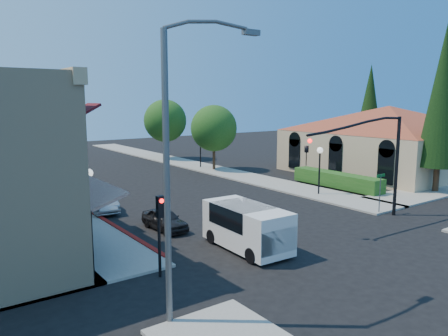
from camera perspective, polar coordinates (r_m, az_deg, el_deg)
ground at (r=21.74m, az=12.97°, el=-10.06°), size 120.00×120.00×0.00m
sidewalk_left at (r=41.54m, az=-25.90°, el=-1.57°), size 3.50×50.00×0.12m
sidewalk_right at (r=47.68m, az=-4.79°, el=0.55°), size 3.50×50.00×0.12m
curb_red_strip at (r=24.13m, az=-13.27°, el=-8.15°), size 0.25×10.00×0.06m
mission_building at (r=45.23m, az=20.57°, el=4.26°), size 30.12×30.12×6.40m
hedge at (r=36.02m, az=14.46°, el=-2.54°), size 1.40×8.00×1.10m
conifer_near at (r=36.31m, az=26.63°, el=8.38°), size 3.20×3.20×12.50m
conifer_far at (r=53.76m, az=18.49°, el=7.81°), size 3.20×3.20×11.00m
street_tree_a at (r=43.09m, az=-1.34°, el=5.21°), size 4.56×4.56×6.48m
street_tree_b at (r=51.60m, az=-7.70°, el=6.14°), size 4.94×4.94×7.02m
signal_mast_arm at (r=26.30m, az=19.24°, el=2.10°), size 8.01×0.39×6.00m
secondary_signal at (r=17.29m, az=-8.37°, el=-6.85°), size 0.28×0.42×3.32m
cobra_streetlight at (r=13.21m, az=-6.20°, el=1.39°), size 3.60×0.25×9.31m
street_name_sign at (r=28.40m, az=19.73°, el=-2.34°), size 0.80×0.06×2.50m
lamppost_left_near at (r=22.94m, az=-17.20°, el=-2.16°), size 0.44×0.44×3.57m
lamppost_left_far at (r=36.34m, az=-24.39°, el=1.41°), size 0.44×0.44×3.57m
lamppost_right_near at (r=32.53m, az=12.40°, el=1.21°), size 0.44×0.44×3.57m
lamppost_right_far at (r=44.70m, az=-3.11°, el=3.46°), size 0.44×0.44×3.57m
white_van at (r=20.60m, az=3.08°, el=-7.41°), size 2.23×4.76×2.08m
parked_car_a at (r=24.00m, az=-7.77°, el=-6.68°), size 1.49×3.37×1.13m
parked_car_b at (r=28.72m, az=-15.91°, el=-4.12°), size 1.80×4.21×1.35m
parked_car_c at (r=40.04m, az=-21.85°, el=-0.96°), size 2.02×4.01×1.12m
parked_car_d at (r=46.31m, az=-23.85°, el=0.28°), size 2.28×4.63×1.26m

